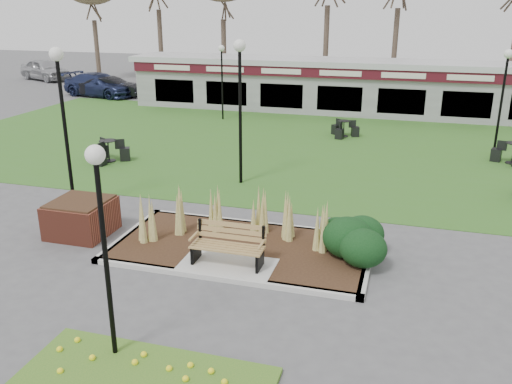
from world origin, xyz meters
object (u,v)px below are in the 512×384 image
(lamp_post_near_right, at_px, (101,208))
(lamp_post_near_left, at_px, (61,94))
(lamp_post_mid_left, at_px, (240,81))
(bistro_set_b, at_px, (109,154))
(car_silver, at_px, (45,70))
(lamp_post_far_left, at_px, (222,66))
(brick_planter, at_px, (81,217))
(lamp_post_mid_right, at_px, (505,80))
(car_blue, at_px, (100,85))
(bistro_set_a, at_px, (344,131))
(park_bench, at_px, (229,244))
(food_pavilion, at_px, (344,86))
(car_black, at_px, (111,87))

(lamp_post_near_right, bearing_deg, lamp_post_near_left, 128.82)
(lamp_post_mid_left, relative_size, bistro_set_b, 3.05)
(lamp_post_near_right, relative_size, bistro_set_b, 2.44)
(lamp_post_near_right, relative_size, car_silver, 0.79)
(lamp_post_near_left, relative_size, lamp_post_far_left, 1.24)
(lamp_post_mid_left, bearing_deg, lamp_post_near_left, -138.22)
(brick_planter, distance_m, lamp_post_far_left, 15.44)
(lamp_post_far_left, relative_size, bistro_set_b, 2.44)
(lamp_post_near_left, distance_m, lamp_post_mid_right, 16.12)
(car_blue, bearing_deg, lamp_post_near_left, -138.77)
(lamp_post_near_left, bearing_deg, bistro_set_b, 108.75)
(brick_planter, xyz_separation_m, lamp_post_near_left, (-1.35, 1.62, 2.96))
(bistro_set_a, bearing_deg, lamp_post_far_left, 162.05)
(lamp_post_far_left, relative_size, bistro_set_a, 2.83)
(lamp_post_near_left, distance_m, lamp_post_near_right, 7.88)
(lamp_post_near_left, distance_m, bistro_set_a, 13.57)
(park_bench, height_order, bistro_set_b, park_bench)
(lamp_post_near_left, xyz_separation_m, bistro_set_a, (6.60, 11.42, -3.18))
(lamp_post_near_right, distance_m, car_blue, 28.92)
(park_bench, relative_size, food_pavilion, 0.07)
(park_bench, relative_size, car_silver, 0.35)
(bistro_set_b, bearing_deg, lamp_post_far_left, 79.99)
(bistro_set_b, bearing_deg, lamp_post_near_right, -58.99)
(bistro_set_b, bearing_deg, park_bench, -44.07)
(bistro_set_a, bearing_deg, car_silver, 153.39)
(lamp_post_near_left, bearing_deg, park_bench, -22.43)
(lamp_post_mid_left, distance_m, lamp_post_far_left, 10.77)
(lamp_post_mid_right, bearing_deg, lamp_post_far_left, 163.41)
(park_bench, distance_m, lamp_post_mid_left, 6.90)
(brick_planter, xyz_separation_m, lamp_post_near_right, (3.58, -4.50, 2.31))
(food_pavilion, height_order, car_silver, food_pavilion)
(lamp_post_mid_right, relative_size, car_silver, 0.86)
(brick_planter, xyz_separation_m, lamp_post_mid_right, (11.50, 11.36, 2.58))
(lamp_post_near_right, height_order, car_silver, lamp_post_near_right)
(food_pavilion, distance_m, car_silver, 25.39)
(bistro_set_a, height_order, car_blue, car_blue)
(lamp_post_mid_right, relative_size, car_blue, 0.81)
(lamp_post_far_left, distance_m, car_black, 10.77)
(bistro_set_a, bearing_deg, car_blue, 157.64)
(lamp_post_near_right, bearing_deg, bistro_set_a, 84.55)
(lamp_post_mid_left, bearing_deg, car_black, 132.70)
(park_bench, distance_m, car_silver, 36.06)
(lamp_post_near_left, relative_size, lamp_post_mid_right, 1.12)
(lamp_post_near_left, relative_size, car_blue, 0.92)
(brick_planter, bearing_deg, lamp_post_mid_right, 44.64)
(food_pavilion, relative_size, bistro_set_a, 18.20)
(bistro_set_b, bearing_deg, lamp_post_mid_right, 19.00)
(lamp_post_near_right, height_order, car_black, lamp_post_near_right)
(lamp_post_far_left, bearing_deg, lamp_post_near_right, -75.81)
(lamp_post_mid_right, relative_size, bistro_set_a, 3.11)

